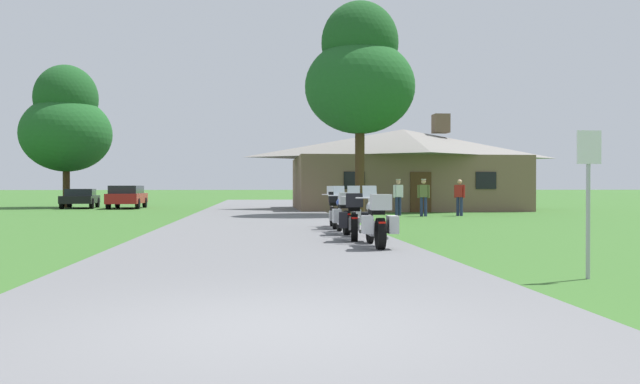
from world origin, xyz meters
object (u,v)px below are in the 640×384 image
Objects in this scene: bystander_olive_shirt_beside_signpost at (424,195)px; tree_left_far at (66,123)px; metal_signpost_roadside at (588,185)px; parked_black_sedan_far_left at (80,198)px; motorcycle_blue_third_in_row at (344,213)px; motorcycle_white_second_in_row at (354,217)px; motorcycle_silver_nearest_to_camera at (377,221)px; parked_red_suv_far_left at (127,196)px; bystander_white_shirt_near_lodge at (398,195)px; motorcycle_red_farthest_in_row at (334,210)px; tree_by_lodge_front at (360,74)px; bystander_red_shirt_by_tree at (460,196)px.

tree_left_far reaches higher than bystander_olive_shirt_beside_signpost.
parked_black_sedan_far_left is at bearing 115.90° from metal_signpost_roadside.
tree_left_far is (-14.62, 25.49, 4.79)m from motorcycle_blue_third_in_row.
motorcycle_white_second_in_row is 0.48× the size of parked_black_sedan_far_left.
motorcycle_silver_nearest_to_camera is 29.23m from parked_red_suv_far_left.
bystander_white_shirt_near_lodge reaches higher than motorcycle_white_second_in_row.
bystander_white_shirt_near_lodge is 18.38m from parked_red_suv_far_left.
motorcycle_red_farthest_in_row is at bearing -57.62° from tree_left_far.
bystander_white_shirt_near_lodge is 1.28m from bystander_olive_shirt_beside_signpost.
tree_left_far is (-14.78, 29.49, 4.79)m from motorcycle_silver_nearest_to_camera.
tree_left_far is at bearing 150.85° from parked_red_suv_far_left.
bystander_white_shirt_near_lodge is 20.51m from metal_signpost_roadside.
motorcycle_silver_nearest_to_camera is at bearing -88.53° from motorcycle_blue_third_in_row.
motorcycle_red_farthest_in_row is at bearing -103.44° from tree_by_lodge_front.
motorcycle_red_farthest_in_row is at bearing 102.49° from metal_signpost_roadside.
tree_by_lodge_front is at bearing 90.21° from metal_signpost_roadside.
metal_signpost_roadside is (-2.64, -19.60, 0.40)m from bystander_olive_shirt_beside_signpost.
motorcycle_silver_nearest_to_camera is 0.21× the size of tree_by_lodge_front.
parked_red_suv_far_left is (-15.44, 12.17, -0.17)m from bystander_olive_shirt_beside_signpost.
parked_red_suv_far_left is at bearing -167.69° from bystander_red_shirt_by_tree.
bystander_olive_shirt_beside_signpost reaches higher than bystander_red_shirt_by_tree.
bystander_olive_shirt_beside_signpost is at bearing -123.33° from bystander_red_shirt_by_tree.
bystander_olive_shirt_beside_signpost is (5.09, 13.16, 0.34)m from motorcycle_white_second_in_row.
motorcycle_white_second_in_row is 27.36m from parked_red_suv_far_left.
bystander_white_shirt_near_lodge is 21.18m from parked_black_sedan_far_left.
bystander_red_shirt_by_tree is (6.85, 13.46, 0.32)m from motorcycle_white_second_in_row.
bystander_white_shirt_near_lodge reaches higher than motorcycle_silver_nearest_to_camera.
bystander_white_shirt_near_lodge is (4.09, 11.93, 0.34)m from motorcycle_blue_third_in_row.
motorcycle_silver_nearest_to_camera is 1.00× the size of motorcycle_white_second_in_row.
motorcycle_silver_nearest_to_camera and motorcycle_white_second_in_row have the same top height.
motorcycle_white_second_in_row is at bearing -69.38° from parked_red_suv_far_left.
metal_signpost_roadside is (2.26, -4.51, 0.74)m from motorcycle_silver_nearest_to_camera.
motorcycle_red_farthest_in_row is 1.24× the size of bystander_olive_shirt_beside_signpost.
bystander_red_shirt_by_tree is (6.66, 15.40, 0.32)m from motorcycle_silver_nearest_to_camera.
bystander_white_shirt_near_lodge is (4.09, 9.51, 0.33)m from motorcycle_red_farthest_in_row.
tree_left_far is (-17.04, 33.99, 4.05)m from metal_signpost_roadside.
bystander_olive_shirt_beside_signpost is at bearing -22.68° from tree_by_lodge_front.
motorcycle_white_second_in_row is 0.97× the size of metal_signpost_roadside.
motorcycle_blue_third_in_row is at bearing -60.16° from tree_left_far.
bystander_olive_shirt_beside_signpost is (0.98, -0.83, 0.00)m from bystander_white_shirt_near_lodge.
metal_signpost_roadside is (2.42, -10.93, 0.73)m from motorcycle_red_farthest_in_row.
motorcycle_red_farthest_in_row is at bearing -65.13° from parked_red_suv_far_left.
tree_left_far reaches higher than motorcycle_white_second_in_row.
tree_by_lodge_front is (-4.48, 0.83, 5.60)m from bystander_red_shirt_by_tree.
tree_by_lodge_front is (2.34, 9.81, 5.92)m from motorcycle_red_farthest_in_row.
metal_signpost_roadside is 0.23× the size of tree_left_far.
bystander_white_shirt_near_lodge is at bearing 81.26° from motorcycle_white_second_in_row.
motorcycle_red_farthest_in_row is at bearing 42.18° from bystander_white_shirt_near_lodge.
parked_red_suv_far_left is at bearing 111.93° from metal_signpost_roadside.
parked_black_sedan_far_left is (-20.16, 12.56, -0.29)m from bystander_red_shirt_by_tree.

